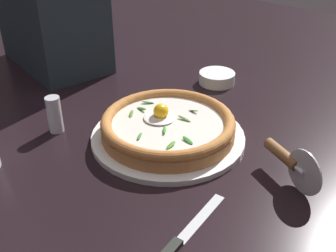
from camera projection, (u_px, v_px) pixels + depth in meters
name	position (u px, v px, depth m)	size (l,w,h in m)	color
ground_plane	(161.00, 135.00, 0.93)	(2.40, 2.40, 0.03)	black
pizza_plate	(168.00, 136.00, 0.88)	(0.33, 0.33, 0.01)	white
pizza	(168.00, 125.00, 0.87)	(0.29, 0.29, 0.06)	#BA7740
side_bowl	(217.00, 78.00, 1.13)	(0.10, 0.10, 0.03)	white
pizza_cutter	(289.00, 160.00, 0.74)	(0.14, 0.08, 0.08)	silver
table_knife	(175.00, 246.00, 0.62)	(0.04, 0.22, 0.01)	silver
pepper_shaker	(55.00, 114.00, 0.89)	(0.03, 0.03, 0.08)	silver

